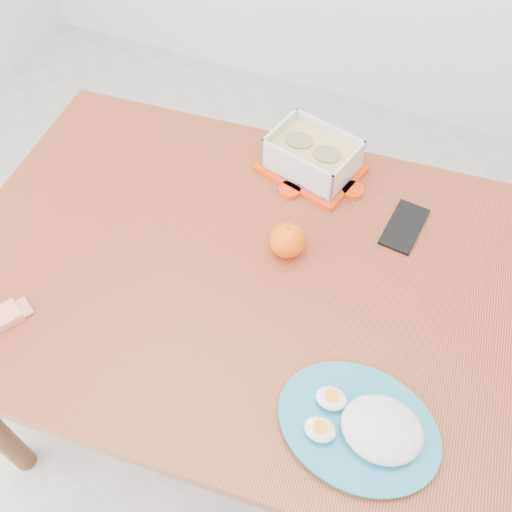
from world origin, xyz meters
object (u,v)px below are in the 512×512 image
at_px(orange_fruit, 288,240).
at_px(rice_plate, 366,426).
at_px(smartphone, 404,227).
at_px(food_container, 312,156).
at_px(dining_table, 256,294).

bearing_deg(orange_fruit, rice_plate, -49.80).
bearing_deg(smartphone, orange_fruit, -137.14).
relative_size(food_container, orange_fruit, 3.34).
height_order(rice_plate, smartphone, rice_plate).
xyz_separation_m(orange_fruit, rice_plate, (0.27, -0.33, -0.01)).
height_order(dining_table, food_container, food_container).
xyz_separation_m(dining_table, food_container, (0.00, 0.34, 0.13)).
relative_size(dining_table, orange_fruit, 17.61).
bearing_deg(dining_table, smartphone, 38.29).
distance_m(food_container, orange_fruit, 0.26).
xyz_separation_m(food_container, rice_plate, (0.31, -0.58, -0.02)).
bearing_deg(food_container, rice_plate, -47.64).
bearing_deg(food_container, smartphone, -4.77).
relative_size(orange_fruit, rice_plate, 0.25).
xyz_separation_m(food_container, orange_fruit, (0.04, -0.26, -0.01)).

